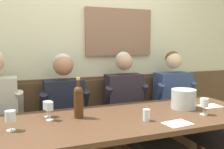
# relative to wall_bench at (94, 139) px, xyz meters

# --- Properties ---
(room_wall_back) EXTENTS (6.80, 0.12, 2.80)m
(room_wall_back) POSITION_rel_wall_bench_xyz_m (0.00, 0.26, 1.12)
(room_wall_back) COLOR beige
(room_wall_back) RESTS_ON ground
(wood_wainscot_panel) EXTENTS (6.80, 0.03, 0.97)m
(wood_wainscot_panel) POSITION_rel_wall_bench_xyz_m (0.00, 0.21, 0.21)
(wood_wainscot_panel) COLOR brown
(wood_wainscot_panel) RESTS_ON ground
(wall_bench) EXTENTS (2.83, 0.42, 0.94)m
(wall_bench) POSITION_rel_wall_bench_xyz_m (0.00, 0.00, 0.00)
(wall_bench) COLOR brown
(wall_bench) RESTS_ON ground
(dining_table) EXTENTS (2.53, 0.90, 0.75)m
(dining_table) POSITION_rel_wall_bench_xyz_m (0.00, -0.74, 0.40)
(dining_table) COLOR #4C3121
(dining_table) RESTS_ON ground
(person_right_seat) EXTENTS (0.51, 1.36, 1.27)m
(person_right_seat) POSITION_rel_wall_bench_xyz_m (-0.33, -0.41, 0.33)
(person_right_seat) COLOR #2A292F
(person_right_seat) RESTS_ON ground
(person_center_left_seat) EXTENTS (0.52, 1.35, 1.28)m
(person_center_left_seat) POSITION_rel_wall_bench_xyz_m (0.36, -0.41, 0.32)
(person_center_left_seat) COLOR #2F2D3F
(person_center_left_seat) RESTS_ON ground
(person_left_seat) EXTENTS (0.54, 1.36, 1.27)m
(person_left_seat) POSITION_rel_wall_bench_xyz_m (1.03, -0.40, 0.33)
(person_left_seat) COLOR #35243E
(person_left_seat) RESTS_ON ground
(ice_bucket) EXTENTS (0.23, 0.23, 0.18)m
(ice_bucket) POSITION_rel_wall_bench_xyz_m (0.68, -0.70, 0.56)
(ice_bucket) COLOR #B2B9BB
(ice_bucket) RESTS_ON dining_table
(wine_bottle_amber_mid) EXTENTS (0.08, 0.08, 0.34)m
(wine_bottle_amber_mid) POSITION_rel_wall_bench_xyz_m (-0.32, -0.63, 0.62)
(wine_bottle_amber_mid) COLOR #492912
(wine_bottle_amber_mid) RESTS_ON dining_table
(wine_glass_center_front) EXTENTS (0.07, 0.07, 0.15)m
(wine_glass_center_front) POSITION_rel_wall_bench_xyz_m (0.72, -0.94, 0.57)
(wine_glass_center_front) COLOR silver
(wine_glass_center_front) RESTS_ON dining_table
(wine_glass_mid_left) EXTENTS (0.08, 0.08, 0.13)m
(wine_glass_mid_left) POSITION_rel_wall_bench_xyz_m (-0.56, -0.51, 0.57)
(wine_glass_mid_left) COLOR silver
(wine_glass_mid_left) RESTS_ON dining_table
(wine_glass_right_end) EXTENTS (0.06, 0.06, 0.15)m
(wine_glass_right_end) POSITION_rel_wall_bench_xyz_m (-0.55, -0.62, 0.58)
(wine_glass_right_end) COLOR silver
(wine_glass_right_end) RESTS_ON dining_table
(wine_glass_center_rear) EXTENTS (0.07, 0.07, 0.14)m
(wine_glass_center_rear) POSITION_rel_wall_bench_xyz_m (-0.84, -0.76, 0.57)
(wine_glass_center_rear) COLOR silver
(wine_glass_center_rear) RESTS_ON dining_table
(water_tumbler_center) EXTENTS (0.06, 0.06, 0.09)m
(water_tumbler_center) POSITION_rel_wall_bench_xyz_m (0.17, -0.91, 0.52)
(water_tumbler_center) COLOR silver
(water_tumbler_center) RESTS_ON dining_table
(tasting_sheet_left_guest) EXTENTS (0.22, 0.17, 0.00)m
(tasting_sheet_left_guest) POSITION_rel_wall_bench_xyz_m (0.36, -1.06, 0.47)
(tasting_sheet_left_guest) COLOR white
(tasting_sheet_left_guest) RESTS_ON dining_table
(tasting_sheet_right_guest) EXTENTS (0.22, 0.16, 0.00)m
(tasting_sheet_right_guest) POSITION_rel_wall_bench_xyz_m (0.99, -0.72, 0.47)
(tasting_sheet_right_guest) COLOR white
(tasting_sheet_right_guest) RESTS_ON dining_table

